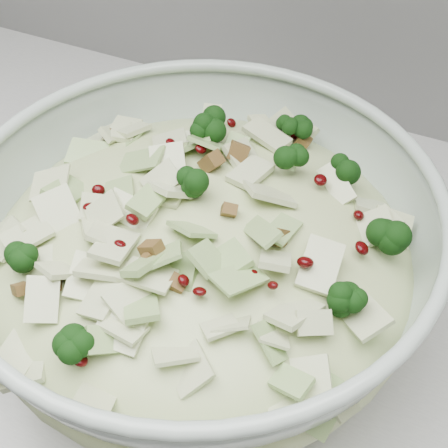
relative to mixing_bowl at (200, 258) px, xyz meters
name	(u,v)px	position (x,y,z in m)	size (l,w,h in m)	color
counter	(189,413)	(-0.09, 0.10, -0.53)	(3.60, 0.60, 0.90)	silver
mixing_bowl	(200,258)	(0.00, 0.00, 0.00)	(0.44, 0.44, 0.16)	#A1B1A5
salad	(200,237)	(0.00, 0.00, 0.03)	(0.38, 0.38, 0.16)	#C7D08E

